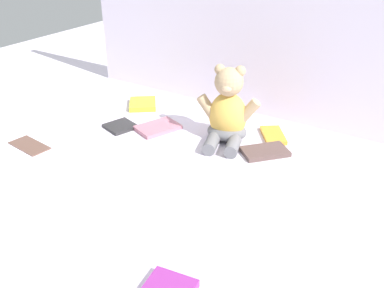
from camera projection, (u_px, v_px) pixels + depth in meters
name	position (u px, v px, depth m)	size (l,w,h in m)	color
ground_plane	(213.00, 161.00, 1.26)	(3.20, 3.20, 0.00)	silver
backdrop_drape	(276.00, 29.00, 1.41)	(1.53, 0.03, 0.62)	silver
teddy_bear	(227.00, 114.00, 1.34)	(0.20, 0.20, 0.25)	#E5B24C
book_case_0	(29.00, 145.00, 1.35)	(0.07, 0.14, 0.01)	brown
book_case_1	(158.00, 128.00, 1.45)	(0.09, 0.14, 0.01)	#B36C7D
book_case_2	(273.00, 135.00, 1.40)	(0.07, 0.12, 0.01)	orange
book_case_3	(265.00, 152.00, 1.30)	(0.08, 0.14, 0.01)	brown
book_case_4	(143.00, 104.00, 1.62)	(0.10, 0.12, 0.02)	yellow
book_case_5	(120.00, 126.00, 1.46)	(0.09, 0.09, 0.01)	#2A292A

